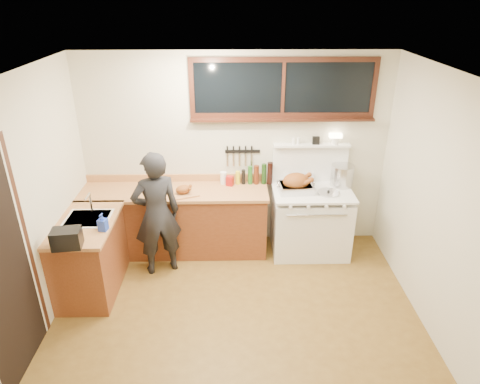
{
  "coord_description": "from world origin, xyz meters",
  "views": [
    {
      "loc": [
        -0.03,
        -3.57,
        3.26
      ],
      "look_at": [
        0.05,
        0.85,
        1.15
      ],
      "focal_mm": 32.0,
      "sensor_mm": 36.0,
      "label": 1
    }
  ],
  "objects_px": {
    "vintage_stove": "(310,220)",
    "man": "(157,214)",
    "roast_turkey": "(296,184)",
    "cutting_board": "(184,191)"
  },
  "relations": [
    {
      "from": "vintage_stove",
      "to": "cutting_board",
      "type": "bearing_deg",
      "value": -176.44
    },
    {
      "from": "vintage_stove",
      "to": "man",
      "type": "distance_m",
      "value": 2.03
    },
    {
      "from": "man",
      "to": "roast_turkey",
      "type": "distance_m",
      "value": 1.79
    },
    {
      "from": "cutting_board",
      "to": "man",
      "type": "bearing_deg",
      "value": -132.58
    },
    {
      "from": "cutting_board",
      "to": "vintage_stove",
      "type": "bearing_deg",
      "value": 3.56
    },
    {
      "from": "vintage_stove",
      "to": "roast_turkey",
      "type": "bearing_deg",
      "value": -173.64
    },
    {
      "from": "man",
      "to": "vintage_stove",
      "type": "bearing_deg",
      "value": 12.36
    },
    {
      "from": "vintage_stove",
      "to": "roast_turkey",
      "type": "xyz_separation_m",
      "value": [
        -0.22,
        -0.02,
        0.54
      ]
    },
    {
      "from": "roast_turkey",
      "to": "vintage_stove",
      "type": "bearing_deg",
      "value": 6.36
    },
    {
      "from": "roast_turkey",
      "to": "cutting_board",
      "type": "bearing_deg",
      "value": -176.87
    }
  ]
}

